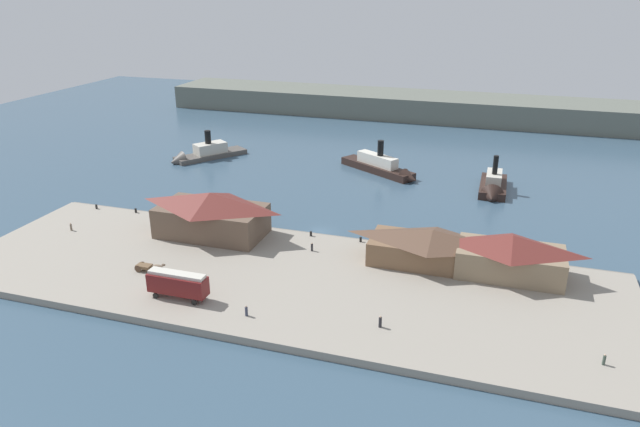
# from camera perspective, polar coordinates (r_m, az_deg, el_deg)

# --- Properties ---
(ground_plane) EXTENTS (320.00, 320.00, 0.00)m
(ground_plane) POSITION_cam_1_polar(r_m,az_deg,el_deg) (115.30, 0.02, -1.73)
(ground_plane) COLOR #385166
(quay_promenade) EXTENTS (110.00, 36.00, 1.20)m
(quay_promenade) POSITION_cam_1_polar(r_m,az_deg,el_deg) (96.37, -4.00, -6.34)
(quay_promenade) COLOR gray
(quay_promenade) RESTS_ON ground
(seawall_edge) EXTENTS (110.00, 0.80, 1.00)m
(seawall_edge) POSITION_cam_1_polar(r_m,az_deg,el_deg) (111.96, -0.54, -2.19)
(seawall_edge) COLOR slate
(seawall_edge) RESTS_ON ground
(ferry_shed_central_terminal) EXTENTS (20.02, 11.02, 8.34)m
(ferry_shed_central_terminal) POSITION_cam_1_polar(r_m,az_deg,el_deg) (111.15, -10.48, 0.00)
(ferry_shed_central_terminal) COLOR brown
(ferry_shed_central_terminal) RESTS_ON quay_promenade
(ferry_shed_east_terminal) EXTENTS (20.86, 9.35, 6.12)m
(ferry_shed_east_terminal) POSITION_cam_1_polar(r_m,az_deg,el_deg) (100.27, 10.75, -3.17)
(ferry_shed_east_terminal) COLOR brown
(ferry_shed_east_terminal) RESTS_ON quay_promenade
(ferry_shed_west_terminal) EXTENTS (17.01, 9.31, 6.97)m
(ferry_shed_west_terminal) POSITION_cam_1_polar(r_m,az_deg,el_deg) (99.36, 17.96, -3.85)
(ferry_shed_west_terminal) COLOR #847056
(ferry_shed_west_terminal) RESTS_ON quay_promenade
(street_tram) EXTENTS (9.30, 2.63, 4.24)m
(street_tram) POSITION_cam_1_polar(r_m,az_deg,el_deg) (90.91, -13.60, -6.57)
(street_tram) COLOR maroon
(street_tram) RESTS_ON quay_promenade
(horse_cart) EXTENTS (5.40, 1.62, 1.87)m
(horse_cart) POSITION_cam_1_polar(r_m,az_deg,el_deg) (100.65, -16.16, -4.95)
(horse_cart) COLOR brown
(horse_cart) RESTS_ON quay_promenade
(pedestrian_by_tram) EXTENTS (0.37, 0.37, 1.52)m
(pedestrian_by_tram) POSITION_cam_1_polar(r_m,az_deg,el_deg) (122.04, -22.94, -1.22)
(pedestrian_by_tram) COLOR #6B5B4C
(pedestrian_by_tram) RESTS_ON quay_promenade
(pedestrian_near_east_shed) EXTENTS (0.39, 0.39, 1.57)m
(pedestrian_near_east_shed) POSITION_cam_1_polar(r_m,az_deg,el_deg) (104.01, -0.79, -3.28)
(pedestrian_near_east_shed) COLOR #232328
(pedestrian_near_east_shed) RESTS_ON quay_promenade
(pedestrian_walking_east) EXTENTS (0.38, 0.38, 1.54)m
(pedestrian_walking_east) POSITION_cam_1_polar(r_m,az_deg,el_deg) (83.10, 25.78, -12.62)
(pedestrian_walking_east) COLOR #3D4C42
(pedestrian_walking_east) RESTS_ON quay_promenade
(pedestrian_standing_center) EXTENTS (0.41, 0.41, 1.65)m
(pedestrian_standing_center) POSITION_cam_1_polar(r_m,az_deg,el_deg) (85.48, -7.13, -9.35)
(pedestrian_standing_center) COLOR #33384C
(pedestrian_standing_center) RESTS_ON quay_promenade
(pedestrian_at_waters_edge) EXTENTS (0.44, 0.44, 1.77)m
(pedestrian_at_waters_edge) POSITION_cam_1_polar(r_m,az_deg,el_deg) (82.71, 5.84, -10.39)
(pedestrian_at_waters_edge) COLOR #232328
(pedestrian_at_waters_edge) RESTS_ON quay_promenade
(mooring_post_center_west) EXTENTS (0.44, 0.44, 0.90)m
(mooring_post_center_west) POSITION_cam_1_polar(r_m,az_deg,el_deg) (107.92, 3.95, -2.52)
(mooring_post_center_west) COLOR black
(mooring_post_center_west) RESTS_ON quay_promenade
(mooring_post_center_east) EXTENTS (0.44, 0.44, 0.90)m
(mooring_post_center_east) POSITION_cam_1_polar(r_m,az_deg,el_deg) (126.92, -17.39, 0.28)
(mooring_post_center_east) COLOR black
(mooring_post_center_east) RESTS_ON quay_promenade
(mooring_post_east) EXTENTS (0.44, 0.44, 0.90)m
(mooring_post_east) POSITION_cam_1_polar(r_m,az_deg,el_deg) (110.09, -0.89, -1.97)
(mooring_post_east) COLOR black
(mooring_post_east) RESTS_ON quay_promenade
(mooring_post_west) EXTENTS (0.44, 0.44, 0.90)m
(mooring_post_west) POSITION_cam_1_polar(r_m,az_deg,el_deg) (131.81, -20.81, 0.63)
(mooring_post_west) COLOR black
(mooring_post_west) RESTS_ON quay_promenade
(ferry_approaching_west) EXTENTS (6.03, 16.96, 10.45)m
(ferry_approaching_west) POSITION_cam_1_polar(r_m,az_deg,el_deg) (141.36, 16.38, 2.48)
(ferry_approaching_west) COLOR black
(ferry_approaching_west) RESTS_ON ground
(ferry_moored_east) EXTENTS (16.87, 20.94, 9.55)m
(ferry_moored_east) POSITION_cam_1_polar(r_m,az_deg,el_deg) (165.32, -11.35, 5.65)
(ferry_moored_east) COLOR #514C47
(ferry_moored_east) RESTS_ON ground
(ferry_approaching_east) EXTENTS (22.90, 16.62, 9.55)m
(ferry_approaching_east) POSITION_cam_1_polar(r_m,az_deg,el_deg) (150.29, 6.14, 4.44)
(ferry_approaching_east) COLOR black
(ferry_approaching_east) RESTS_ON ground
(far_headland) EXTENTS (180.00, 24.00, 8.00)m
(far_headland) POSITION_cam_1_polar(r_m,az_deg,el_deg) (217.30, 9.08, 10.28)
(far_headland) COLOR #60665B
(far_headland) RESTS_ON ground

